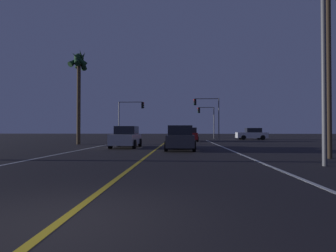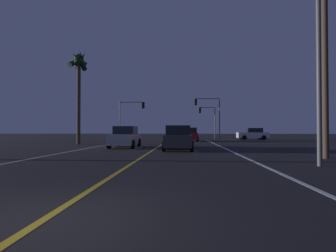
{
  "view_description": "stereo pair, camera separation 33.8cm",
  "coord_description": "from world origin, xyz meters",
  "px_view_note": "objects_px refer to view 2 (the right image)",
  "views": [
    {
      "loc": [
        1.83,
        -3.81,
        1.38
      ],
      "look_at": [
        0.33,
        25.61,
        1.85
      ],
      "focal_mm": 28.25,
      "sensor_mm": 36.0,
      "label": 1
    },
    {
      "loc": [
        2.17,
        -3.81,
        1.38
      ],
      "look_at": [
        0.33,
        25.61,
        1.85
      ],
      "focal_mm": 28.25,
      "sensor_mm": 36.0,
      "label": 2
    }
  ],
  "objects_px": {
    "car_oncoming": "(125,137)",
    "traffic_light_near_left": "(132,111)",
    "utility_pole_right": "(325,58)",
    "street_lamp_right_near": "(307,31)",
    "car_crossing_side": "(253,134)",
    "traffic_light_near_right": "(208,109)",
    "traffic_light_far_right": "(207,115)",
    "palm_tree_left_mid": "(79,69)",
    "car_lead_same_lane": "(178,138)",
    "car_ahead_far": "(190,135)"
  },
  "relations": [
    {
      "from": "car_crossing_side",
      "to": "traffic_light_near_right",
      "type": "relative_size",
      "value": 0.74
    },
    {
      "from": "car_lead_same_lane",
      "to": "car_crossing_side",
      "type": "distance_m",
      "value": 22.97
    },
    {
      "from": "traffic_light_near_left",
      "to": "street_lamp_right_near",
      "type": "height_order",
      "value": "street_lamp_right_near"
    },
    {
      "from": "car_oncoming",
      "to": "traffic_light_far_right",
      "type": "bearing_deg",
      "value": 159.0
    },
    {
      "from": "palm_tree_left_mid",
      "to": "car_lead_same_lane",
      "type": "bearing_deg",
      "value": -34.77
    },
    {
      "from": "traffic_light_near_right",
      "to": "utility_pole_right",
      "type": "relative_size",
      "value": 0.63
    },
    {
      "from": "car_crossing_side",
      "to": "utility_pole_right",
      "type": "xyz_separation_m",
      "value": [
        -3.02,
        -25.58,
        4.11
      ]
    },
    {
      "from": "street_lamp_right_near",
      "to": "car_ahead_far",
      "type": "bearing_deg",
      "value": -79.77
    },
    {
      "from": "utility_pole_right",
      "to": "traffic_light_near_right",
      "type": "bearing_deg",
      "value": 98.74
    },
    {
      "from": "car_ahead_far",
      "to": "traffic_light_near_left",
      "type": "xyz_separation_m",
      "value": [
        -8.13,
        4.06,
        3.23
      ]
    },
    {
      "from": "traffic_light_far_right",
      "to": "utility_pole_right",
      "type": "relative_size",
      "value": 0.55
    },
    {
      "from": "car_oncoming",
      "to": "street_lamp_right_near",
      "type": "relative_size",
      "value": 0.52
    },
    {
      "from": "car_ahead_far",
      "to": "traffic_light_near_right",
      "type": "xyz_separation_m",
      "value": [
        2.53,
        4.06,
        3.51
      ]
    },
    {
      "from": "car_lead_same_lane",
      "to": "palm_tree_left_mid",
      "type": "bearing_deg",
      "value": 55.23
    },
    {
      "from": "traffic_light_near_right",
      "to": "traffic_light_far_right",
      "type": "distance_m",
      "value": 5.54
    },
    {
      "from": "car_ahead_far",
      "to": "utility_pole_right",
      "type": "xyz_separation_m",
      "value": [
        6.18,
        -19.65,
        4.11
      ]
    },
    {
      "from": "palm_tree_left_mid",
      "to": "car_ahead_far",
      "type": "bearing_deg",
      "value": 34.97
    },
    {
      "from": "car_oncoming",
      "to": "traffic_light_near_left",
      "type": "xyz_separation_m",
      "value": [
        -2.72,
        16.17,
        3.23
      ]
    },
    {
      "from": "car_lead_same_lane",
      "to": "traffic_light_near_left",
      "type": "bearing_deg",
      "value": 20.62
    },
    {
      "from": "traffic_light_near_left",
      "to": "car_ahead_far",
      "type": "bearing_deg",
      "value": -26.54
    },
    {
      "from": "utility_pole_right",
      "to": "traffic_light_near_left",
      "type": "bearing_deg",
      "value": 121.11
    },
    {
      "from": "car_lead_same_lane",
      "to": "street_lamp_right_near",
      "type": "distance_m",
      "value": 10.39
    },
    {
      "from": "car_crossing_side",
      "to": "traffic_light_near_right",
      "type": "height_order",
      "value": "traffic_light_near_right"
    },
    {
      "from": "car_oncoming",
      "to": "traffic_light_near_left",
      "type": "distance_m",
      "value": 16.72
    },
    {
      "from": "car_crossing_side",
      "to": "street_lamp_right_near",
      "type": "height_order",
      "value": "street_lamp_right_near"
    },
    {
      "from": "traffic_light_far_right",
      "to": "utility_pole_right",
      "type": "xyz_separation_m",
      "value": [
        3.27,
        -29.21,
        1.16
      ]
    },
    {
      "from": "car_oncoming",
      "to": "car_lead_same_lane",
      "type": "bearing_deg",
      "value": 60.02
    },
    {
      "from": "car_lead_same_lane",
      "to": "traffic_light_near_right",
      "type": "height_order",
      "value": "traffic_light_near_right"
    },
    {
      "from": "car_crossing_side",
      "to": "car_oncoming",
      "type": "bearing_deg",
      "value": 51.02
    },
    {
      "from": "traffic_light_far_right",
      "to": "street_lamp_right_near",
      "type": "height_order",
      "value": "street_lamp_right_near"
    },
    {
      "from": "car_lead_same_lane",
      "to": "traffic_light_far_right",
      "type": "bearing_deg",
      "value": -9.44
    },
    {
      "from": "car_oncoming",
      "to": "traffic_light_near_right",
      "type": "bearing_deg",
      "value": 153.84
    },
    {
      "from": "car_crossing_side",
      "to": "car_lead_same_lane",
      "type": "bearing_deg",
      "value": 63.35
    },
    {
      "from": "car_crossing_side",
      "to": "traffic_light_near_right",
      "type": "distance_m",
      "value": 7.76
    },
    {
      "from": "traffic_light_near_right",
      "to": "car_oncoming",
      "type": "bearing_deg",
      "value": 63.84
    },
    {
      "from": "traffic_light_near_right",
      "to": "street_lamp_right_near",
      "type": "height_order",
      "value": "street_lamp_right_near"
    },
    {
      "from": "traffic_light_near_left",
      "to": "traffic_light_far_right",
      "type": "xyz_separation_m",
      "value": [
        11.04,
        5.5,
        -0.28
      ]
    },
    {
      "from": "car_crossing_side",
      "to": "palm_tree_left_mid",
      "type": "xyz_separation_m",
      "value": [
        -20.22,
        -13.64,
        6.56
      ]
    },
    {
      "from": "traffic_light_far_right",
      "to": "car_crossing_side",
      "type": "bearing_deg",
      "value": 150.0
    },
    {
      "from": "palm_tree_left_mid",
      "to": "traffic_light_near_right",
      "type": "bearing_deg",
      "value": 40.96
    },
    {
      "from": "car_oncoming",
      "to": "traffic_light_near_left",
      "type": "height_order",
      "value": "traffic_light_near_left"
    },
    {
      "from": "car_ahead_far",
      "to": "car_crossing_side",
      "type": "xyz_separation_m",
      "value": [
        9.19,
        5.93,
        0.0
      ]
    },
    {
      "from": "traffic_light_near_left",
      "to": "traffic_light_near_right",
      "type": "bearing_deg",
      "value": -0.0
    },
    {
      "from": "traffic_light_near_right",
      "to": "palm_tree_left_mid",
      "type": "bearing_deg",
      "value": 40.96
    },
    {
      "from": "traffic_light_near_right",
      "to": "traffic_light_far_right",
      "type": "relative_size",
      "value": 1.15
    },
    {
      "from": "traffic_light_near_right",
      "to": "traffic_light_far_right",
      "type": "height_order",
      "value": "traffic_light_near_right"
    },
    {
      "from": "car_oncoming",
      "to": "car_crossing_side",
      "type": "xyz_separation_m",
      "value": [
        14.6,
        18.05,
        0.0
      ]
    },
    {
      "from": "car_lead_same_lane",
      "to": "utility_pole_right",
      "type": "bearing_deg",
      "value": -124.75
    },
    {
      "from": "car_oncoming",
      "to": "utility_pole_right",
      "type": "height_order",
      "value": "utility_pole_right"
    },
    {
      "from": "utility_pole_right",
      "to": "palm_tree_left_mid",
      "type": "height_order",
      "value": "utility_pole_right"
    }
  ]
}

